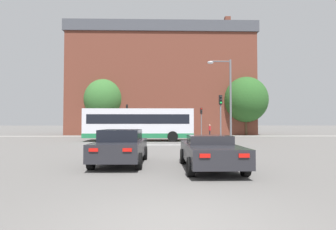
{
  "coord_description": "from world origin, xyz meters",
  "views": [
    {
      "loc": [
        -0.16,
        -4.42,
        1.75
      ],
      "look_at": [
        0.37,
        19.79,
        2.51
      ],
      "focal_mm": 28.0,
      "sensor_mm": 36.0,
      "label": 1
    }
  ],
  "objects_px": {
    "traffic_light_near_right": "(221,111)",
    "car_roadster_right": "(210,151)",
    "pedestrian_waiting": "(210,129)",
    "pedestrian_walking_east": "(127,129)",
    "traffic_light_far_right": "(201,117)",
    "bus_crossing_lead": "(139,124)",
    "car_saloon_left": "(121,146)",
    "street_lamp_junction": "(226,93)",
    "traffic_light_far_left": "(127,115)"
  },
  "relations": [
    {
      "from": "street_lamp_junction",
      "to": "pedestrian_waiting",
      "type": "xyz_separation_m",
      "value": [
        1.22,
        14.3,
        -3.32
      ]
    },
    {
      "from": "street_lamp_junction",
      "to": "pedestrian_walking_east",
      "type": "bearing_deg",
      "value": 123.7
    },
    {
      "from": "pedestrian_waiting",
      "to": "pedestrian_walking_east",
      "type": "bearing_deg",
      "value": 85.85
    },
    {
      "from": "traffic_light_far_left",
      "to": "pedestrian_waiting",
      "type": "distance_m",
      "value": 11.31
    },
    {
      "from": "car_saloon_left",
      "to": "traffic_light_far_left",
      "type": "height_order",
      "value": "traffic_light_far_left"
    },
    {
      "from": "car_roadster_right",
      "to": "traffic_light_far_right",
      "type": "relative_size",
      "value": 1.2
    },
    {
      "from": "car_saloon_left",
      "to": "pedestrian_walking_east",
      "type": "height_order",
      "value": "pedestrian_walking_east"
    },
    {
      "from": "car_roadster_right",
      "to": "street_lamp_junction",
      "type": "relative_size",
      "value": 0.66
    },
    {
      "from": "traffic_light_far_right",
      "to": "car_saloon_left",
      "type": "bearing_deg",
      "value": -106.55
    },
    {
      "from": "traffic_light_near_right",
      "to": "car_roadster_right",
      "type": "bearing_deg",
      "value": -104.62
    },
    {
      "from": "traffic_light_far_right",
      "to": "traffic_light_near_right",
      "type": "bearing_deg",
      "value": -91.34
    },
    {
      "from": "traffic_light_far_left",
      "to": "traffic_light_near_right",
      "type": "xyz_separation_m",
      "value": [
        9.59,
        -12.9,
        -0.07
      ]
    },
    {
      "from": "traffic_light_near_right",
      "to": "pedestrian_waiting",
      "type": "relative_size",
      "value": 2.59
    },
    {
      "from": "car_roadster_right",
      "to": "traffic_light_near_right",
      "type": "height_order",
      "value": "traffic_light_near_right"
    },
    {
      "from": "traffic_light_far_right",
      "to": "traffic_light_far_left",
      "type": "height_order",
      "value": "traffic_light_far_left"
    },
    {
      "from": "car_saloon_left",
      "to": "pedestrian_waiting",
      "type": "distance_m",
      "value": 25.43
    },
    {
      "from": "pedestrian_walking_east",
      "to": "bus_crossing_lead",
      "type": "bearing_deg",
      "value": -128.59
    },
    {
      "from": "bus_crossing_lead",
      "to": "street_lamp_junction",
      "type": "bearing_deg",
      "value": -122.95
    },
    {
      "from": "street_lamp_junction",
      "to": "pedestrian_waiting",
      "type": "distance_m",
      "value": 14.73
    },
    {
      "from": "bus_crossing_lead",
      "to": "traffic_light_far_left",
      "type": "height_order",
      "value": "traffic_light_far_left"
    },
    {
      "from": "traffic_light_far_right",
      "to": "pedestrian_walking_east",
      "type": "bearing_deg",
      "value": 171.4
    },
    {
      "from": "car_roadster_right",
      "to": "pedestrian_waiting",
      "type": "relative_size",
      "value": 2.88
    },
    {
      "from": "traffic_light_far_left",
      "to": "pedestrian_walking_east",
      "type": "height_order",
      "value": "traffic_light_far_left"
    },
    {
      "from": "traffic_light_near_right",
      "to": "pedestrian_walking_east",
      "type": "bearing_deg",
      "value": 124.28
    },
    {
      "from": "street_lamp_junction",
      "to": "pedestrian_waiting",
      "type": "relative_size",
      "value": 4.36
    },
    {
      "from": "pedestrian_walking_east",
      "to": "street_lamp_junction",
      "type": "bearing_deg",
      "value": -109.25
    },
    {
      "from": "traffic_light_far_right",
      "to": "pedestrian_walking_east",
      "type": "height_order",
      "value": "traffic_light_far_right"
    },
    {
      "from": "traffic_light_far_left",
      "to": "pedestrian_waiting",
      "type": "height_order",
      "value": "traffic_light_far_left"
    },
    {
      "from": "car_saloon_left",
      "to": "car_roadster_right",
      "type": "xyz_separation_m",
      "value": [
        3.59,
        -1.27,
        -0.09
      ]
    },
    {
      "from": "bus_crossing_lead",
      "to": "traffic_light_far_left",
      "type": "bearing_deg",
      "value": 15.25
    },
    {
      "from": "car_saloon_left",
      "to": "pedestrian_walking_east",
      "type": "distance_m",
      "value": 25.19
    },
    {
      "from": "traffic_light_far_left",
      "to": "pedestrian_waiting",
      "type": "bearing_deg",
      "value": 3.2
    },
    {
      "from": "pedestrian_waiting",
      "to": "bus_crossing_lead",
      "type": "bearing_deg",
      "value": 137.74
    },
    {
      "from": "traffic_light_far_right",
      "to": "pedestrian_waiting",
      "type": "relative_size",
      "value": 2.4
    },
    {
      "from": "traffic_light_near_right",
      "to": "pedestrian_waiting",
      "type": "height_order",
      "value": "traffic_light_near_right"
    },
    {
      "from": "pedestrian_walking_east",
      "to": "car_roadster_right",
      "type": "bearing_deg",
      "value": -128.51
    },
    {
      "from": "traffic_light_far_right",
      "to": "pedestrian_walking_east",
      "type": "distance_m",
      "value": 10.38
    },
    {
      "from": "bus_crossing_lead",
      "to": "pedestrian_waiting",
      "type": "xyz_separation_m",
      "value": [
        8.72,
        9.44,
        -0.77
      ]
    },
    {
      "from": "bus_crossing_lead",
      "to": "pedestrian_waiting",
      "type": "distance_m",
      "value": 12.88
    },
    {
      "from": "car_saloon_left",
      "to": "bus_crossing_lead",
      "type": "relative_size",
      "value": 0.42
    },
    {
      "from": "bus_crossing_lead",
      "to": "pedestrian_waiting",
      "type": "bearing_deg",
      "value": -42.73
    },
    {
      "from": "traffic_light_far_left",
      "to": "street_lamp_junction",
      "type": "bearing_deg",
      "value": -54.1
    },
    {
      "from": "traffic_light_far_left",
      "to": "street_lamp_junction",
      "type": "xyz_separation_m",
      "value": [
        9.9,
        -13.68,
        1.4
      ]
    },
    {
      "from": "traffic_light_far_right",
      "to": "bus_crossing_lead",
      "type": "bearing_deg",
      "value": -130.31
    },
    {
      "from": "car_roadster_right",
      "to": "traffic_light_far_right",
      "type": "xyz_separation_m",
      "value": [
        3.38,
        24.72,
        1.92
      ]
    },
    {
      "from": "street_lamp_junction",
      "to": "pedestrian_waiting",
      "type": "bearing_deg",
      "value": 85.11
    },
    {
      "from": "traffic_light_near_right",
      "to": "pedestrian_walking_east",
      "type": "xyz_separation_m",
      "value": [
        -9.84,
        14.44,
        -1.81
      ]
    },
    {
      "from": "car_saloon_left",
      "to": "street_lamp_junction",
      "type": "relative_size",
      "value": 0.64
    },
    {
      "from": "car_saloon_left",
      "to": "traffic_light_far_left",
      "type": "relative_size",
      "value": 1.04
    },
    {
      "from": "traffic_light_far_left",
      "to": "pedestrian_walking_east",
      "type": "bearing_deg",
      "value": 99.12
    }
  ]
}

